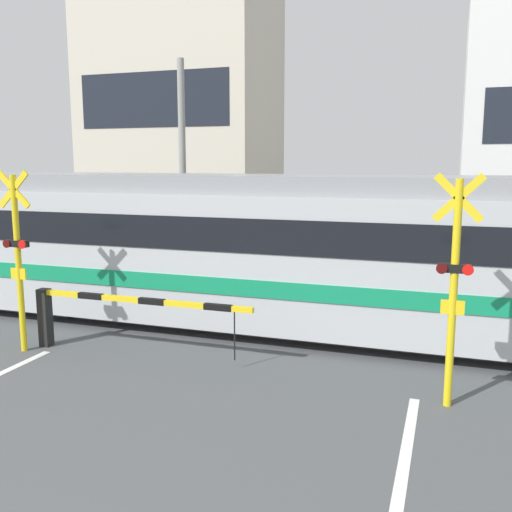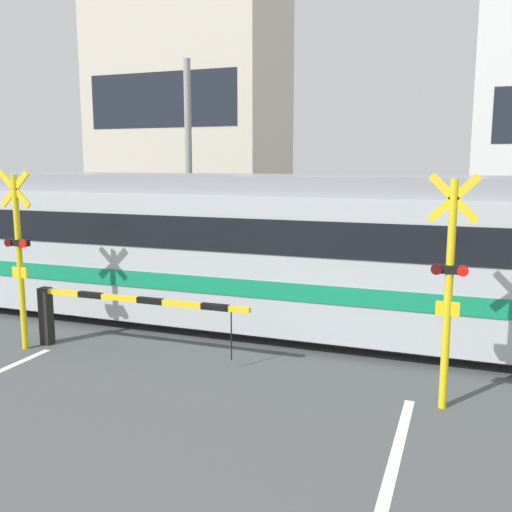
# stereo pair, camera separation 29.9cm
# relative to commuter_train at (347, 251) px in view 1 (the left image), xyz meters

# --- Properties ---
(rail_track_near) EXTENTS (50.00, 0.10, 0.08)m
(rail_track_near) POSITION_rel_commuter_train_xyz_m (-1.71, -0.72, -1.67)
(rail_track_near) COLOR #5B564C
(rail_track_near) RESTS_ON ground_plane
(rail_track_far) EXTENTS (50.00, 0.10, 0.08)m
(rail_track_far) POSITION_rel_commuter_train_xyz_m (-1.71, 0.72, -1.67)
(rail_track_far) COLOR #5B564C
(rail_track_far) RESTS_ON ground_plane
(commuter_train) EXTENTS (19.50, 2.82, 3.19)m
(commuter_train) POSITION_rel_commuter_train_xyz_m (0.00, 0.00, 0.00)
(commuter_train) COLOR #B7BCC1
(commuter_train) RESTS_ON ground_plane
(crossing_barrier_near) EXTENTS (4.26, 0.20, 1.10)m
(crossing_barrier_near) POSITION_rel_commuter_train_xyz_m (-4.07, -2.55, -0.89)
(crossing_barrier_near) COLOR black
(crossing_barrier_near) RESTS_ON ground_plane
(crossing_barrier_far) EXTENTS (4.26, 0.20, 1.10)m
(crossing_barrier_far) POSITION_rel_commuter_train_xyz_m (0.65, 2.84, -0.89)
(crossing_barrier_far) COLOR black
(crossing_barrier_far) RESTS_ON ground_plane
(crossing_signal_left) EXTENTS (0.68, 0.15, 3.31)m
(crossing_signal_left) POSITION_rel_commuter_train_xyz_m (-5.43, -2.92, 0.12)
(crossing_signal_left) COLOR yellow
(crossing_signal_left) RESTS_ON ground_plane
(crossing_signal_right) EXTENTS (0.68, 0.15, 3.31)m
(crossing_signal_right) POSITION_rel_commuter_train_xyz_m (2.00, -2.92, 0.12)
(crossing_signal_right) COLOR yellow
(crossing_signal_right) RESTS_ON ground_plane
(pedestrian) EXTENTS (0.38, 0.22, 1.61)m
(pedestrian) POSITION_rel_commuter_train_xyz_m (-1.92, 6.63, -0.79)
(pedestrian) COLOR #33384C
(pedestrian) RESTS_ON ground_plane
(building_left_of_street) EXTENTS (7.71, 5.32, 10.68)m
(building_left_of_street) POSITION_rel_commuter_train_xyz_m (-9.43, 12.09, 3.63)
(building_left_of_street) COLOR beige
(building_left_of_street) RESTS_ON ground_plane
(utility_pole_streetside) EXTENTS (0.22, 0.22, 6.59)m
(utility_pole_streetside) POSITION_rel_commuter_train_xyz_m (-6.18, 5.34, 1.59)
(utility_pole_streetside) COLOR gray
(utility_pole_streetside) RESTS_ON ground_plane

